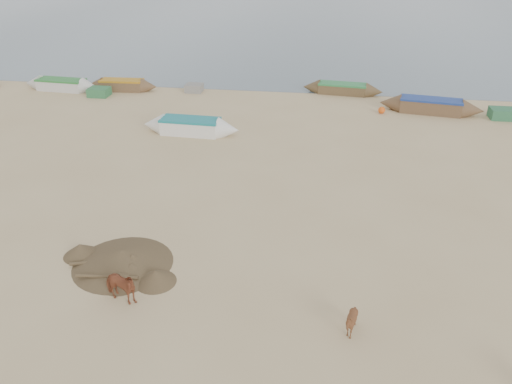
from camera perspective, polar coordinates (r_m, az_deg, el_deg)
ground at (r=17.25m, az=-1.98°, el=-9.00°), size 140.00×140.00×0.00m
sea at (r=96.24m, az=7.35°, el=20.96°), size 160.00×160.00×0.00m
cow_adult at (r=16.18m, az=-15.29°, el=-10.43°), size 1.47×1.00×1.14m
calf_front at (r=14.83m, az=10.81°, el=-14.39°), size 1.11×1.08×0.92m
near_canoe at (r=29.13m, az=-7.50°, el=7.46°), size 5.74×1.59×0.90m
debris_pile at (r=18.03m, az=-15.03°, el=-7.21°), size 3.53×3.53×0.56m
waterline_canoes at (r=35.41m, az=5.35°, el=11.09°), size 58.13×5.68×0.94m
beach_clutter at (r=34.78m, az=9.93°, el=10.31°), size 44.88×4.20×0.64m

